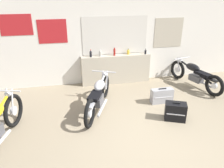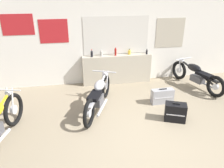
{
  "view_description": "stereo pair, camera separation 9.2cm",
  "coord_description": "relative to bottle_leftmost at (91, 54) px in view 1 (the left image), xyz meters",
  "views": [
    {
      "loc": [
        -1.54,
        -3.24,
        2.8
      ],
      "look_at": [
        -0.54,
        1.49,
        0.7
      ],
      "focal_mm": 35.0,
      "sensor_mm": 36.0,
      "label": 1
    },
    {
      "loc": [
        -1.45,
        -3.26,
        2.8
      ],
      "look_at": [
        -0.54,
        1.49,
        0.7
      ],
      "focal_mm": 35.0,
      "sensor_mm": 36.0,
      "label": 2
    }
  ],
  "objects": [
    {
      "name": "ground_plane",
      "position": [
        0.85,
        -3.16,
        -1.01
      ],
      "size": [
        24.0,
        24.0,
        0.0
      ],
      "primitive_type": "plane",
      "color": "gray"
    },
    {
      "name": "bottle_leftmost",
      "position": [
        0.0,
        0.0,
        0.0
      ],
      "size": [
        0.07,
        0.07,
        0.23
      ],
      "color": "black",
      "rests_on": "sill_counter"
    },
    {
      "name": "bottle_right_center",
      "position": [
        1.19,
        0.06,
        -0.02
      ],
      "size": [
        0.08,
        0.08,
        0.18
      ],
      "color": "gold",
      "rests_on": "sill_counter"
    },
    {
      "name": "bottle_rightmost",
      "position": [
        1.74,
        -0.03,
        -0.03
      ],
      "size": [
        0.06,
        0.06,
        0.17
      ],
      "color": "black",
      "rests_on": "sill_counter"
    },
    {
      "name": "wall_back",
      "position": [
        0.84,
        0.2,
        0.39
      ],
      "size": [
        10.0,
        0.07,
        2.8
      ],
      "color": "silver",
      "rests_on": "ground_plane"
    },
    {
      "name": "sill_counter",
      "position": [
        0.79,
        0.02,
        -0.56
      ],
      "size": [
        2.18,
        0.28,
        0.91
      ],
      "color": "#B7AD99",
      "rests_on": "ground_plane"
    },
    {
      "name": "motorcycle_silver",
      "position": [
        -0.03,
        -1.63,
        -0.6
      ],
      "size": [
        1.0,
        1.99,
        0.83
      ],
      "color": "black",
      "rests_on": "ground_plane"
    },
    {
      "name": "hard_case_black",
      "position": [
        1.64,
        -2.44,
        -0.8
      ],
      "size": [
        0.55,
        0.45,
        0.45
      ],
      "color": "black",
      "rests_on": "ground_plane"
    },
    {
      "name": "hard_case_silver",
      "position": [
        1.68,
        -1.58,
        -0.82
      ],
      "size": [
        0.59,
        0.22,
        0.42
      ],
      "color": "#9E9EA3",
      "rests_on": "ground_plane"
    },
    {
      "name": "bottle_left_center",
      "position": [
        0.3,
        0.02,
        -0.01
      ],
      "size": [
        0.08,
        0.08,
        0.21
      ],
      "color": "#B7B2A8",
      "rests_on": "sill_counter"
    },
    {
      "name": "motorcycle_black",
      "position": [
        3.1,
        -0.8,
        -0.63
      ],
      "size": [
        0.78,
        2.07,
        0.77
      ],
      "color": "black",
      "rests_on": "ground_plane"
    },
    {
      "name": "bottle_center",
      "position": [
        0.74,
        0.01,
        0.03
      ],
      "size": [
        0.06,
        0.06,
        0.29
      ],
      "color": "maroon",
      "rests_on": "sill_counter"
    }
  ]
}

